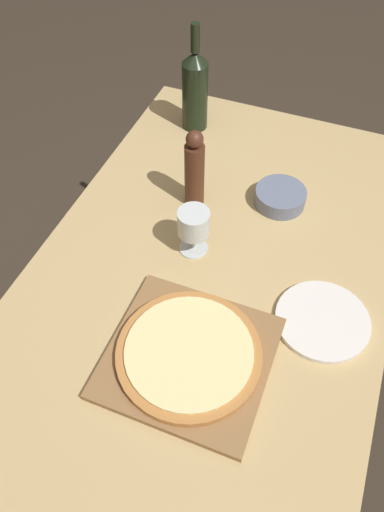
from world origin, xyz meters
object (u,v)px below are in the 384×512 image
at_px(wine_bottle, 195,89).
at_px(pepper_mill, 194,171).
at_px(small_bowl, 280,197).
at_px(wine_glass, 194,224).
at_px(pizza, 189,353).

xyz_separation_m(wine_bottle, pepper_mill, (0.13, -0.34, -0.02)).
height_order(pepper_mill, small_bowl, pepper_mill).
height_order(wine_bottle, wine_glass, wine_bottle).
relative_size(pizza, wine_bottle, 0.94).
distance_m(pizza, wine_glass, 0.34).
xyz_separation_m(pizza, wine_glass, (-0.11, 0.31, 0.07)).
bearing_deg(wine_glass, small_bowl, 56.26).
height_order(wine_bottle, small_bowl, wine_bottle).
relative_size(pepper_mill, small_bowl, 1.69).
relative_size(wine_bottle, small_bowl, 2.39).
bearing_deg(wine_glass, pepper_mill, 110.61).
distance_m(pepper_mill, small_bowl, 0.27).
distance_m(wine_bottle, wine_glass, 0.55).
bearing_deg(pizza, pepper_mill, 109.94).
bearing_deg(wine_bottle, pizza, -69.60).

